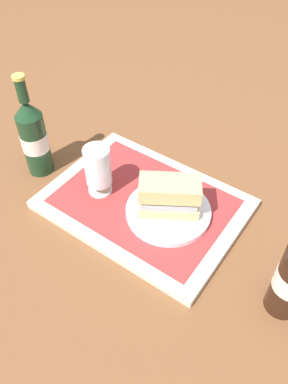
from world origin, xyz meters
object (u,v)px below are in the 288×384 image
Objects in this scene: sandwich at (169,195)px; beer_glass at (98,168)px; plate at (169,210)px; beer_bottle at (34,137)px.

beer_glass reaches higher than sandwich.
plate is 0.71× the size of beer_bottle.
sandwich is at bearing -168.62° from beer_glass.
plate is 0.05m from sandwich.
plate is at bearing 180.00° from sandwich.
beer_glass is at bearing 11.78° from plate.
beer_glass is at bearing -20.87° from sandwich.
sandwich is 0.36m from beer_bottle.
beer_bottle reaches higher than beer_glass.
plate is at bearing -168.22° from beer_glass.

